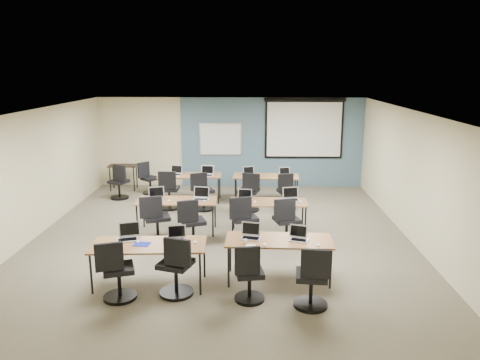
{
  "coord_description": "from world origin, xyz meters",
  "views": [
    {
      "loc": [
        0.65,
        -9.55,
        3.55
      ],
      "look_at": [
        0.39,
        0.4,
        1.16
      ],
      "focal_mm": 35.0,
      "sensor_mm": 36.0,
      "label": 1
    }
  ],
  "objects_px": {
    "laptop_0": "(128,235)",
    "task_chair_5": "(192,226)",
    "training_table_mid_left": "(177,202)",
    "task_chair_4": "(156,223)",
    "laptop_4": "(156,196)",
    "task_chair_9": "(202,194)",
    "training_table_mid_right": "(269,204)",
    "laptop_11": "(285,174)",
    "task_chair_6": "(243,224)",
    "laptop_7": "(291,197)",
    "training_table_back_right": "(266,177)",
    "task_chair_2": "(249,278)",
    "laptop_9": "(207,173)",
    "training_table_front_left": "(149,247)",
    "laptop_1": "(176,237)",
    "laptop_3": "(299,236)",
    "task_chair_1": "(176,271)",
    "spare_chair_b": "(119,185)",
    "training_table_back_left": "(190,177)",
    "task_chair_0": "(117,275)",
    "projector_screen": "(304,125)",
    "task_chair_8": "(169,193)",
    "training_table_front_right": "(279,242)",
    "spare_chair_a": "(148,181)",
    "task_chair_11": "(286,194)",
    "laptop_8": "(176,172)",
    "laptop_6": "(245,198)",
    "laptop_2": "(251,234)",
    "task_chair_3": "(312,282)",
    "whiteboard": "(221,139)",
    "task_chair_7": "(286,225)",
    "utility_table": "(123,169)"
  },
  "relations": [
    {
      "from": "whiteboard",
      "to": "training_table_back_right",
      "type": "distance_m",
      "value": 2.31
    },
    {
      "from": "laptop_9",
      "to": "task_chair_9",
      "type": "distance_m",
      "value": 0.9
    },
    {
      "from": "task_chair_3",
      "to": "laptop_9",
      "type": "height_order",
      "value": "task_chair_3"
    },
    {
      "from": "laptop_3",
      "to": "task_chair_9",
      "type": "xyz_separation_m",
      "value": [
        -2.05,
        3.99,
        -0.37
      ]
    },
    {
      "from": "laptop_2",
      "to": "spare_chair_a",
      "type": "bearing_deg",
      "value": 131.35
    },
    {
      "from": "laptop_3",
      "to": "task_chair_6",
      "type": "xyz_separation_m",
      "value": [
        -0.96,
        1.69,
        -0.36
      ]
    },
    {
      "from": "laptop_2",
      "to": "laptop_4",
      "type": "bearing_deg",
      "value": 144.78
    },
    {
      "from": "task_chair_3",
      "to": "laptop_7",
      "type": "height_order",
      "value": "task_chair_3"
    },
    {
      "from": "task_chair_1",
      "to": "laptop_8",
      "type": "distance_m",
      "value": 5.59
    },
    {
      "from": "training_table_front_left",
      "to": "laptop_1",
      "type": "relative_size",
      "value": 6.12
    },
    {
      "from": "training_table_front_right",
      "to": "task_chair_9",
      "type": "distance_m",
      "value": 4.36
    },
    {
      "from": "task_chair_6",
      "to": "task_chair_5",
      "type": "bearing_deg",
      "value": 169.86
    },
    {
      "from": "laptop_6",
      "to": "task_chair_9",
      "type": "distance_m",
      "value": 1.99
    },
    {
      "from": "laptop_0",
      "to": "laptop_1",
      "type": "bearing_deg",
      "value": -20.35
    },
    {
      "from": "spare_chair_b",
      "to": "training_table_back_left",
      "type": "bearing_deg",
      "value": 22.25
    },
    {
      "from": "laptop_0",
      "to": "task_chair_1",
      "type": "distance_m",
      "value": 1.14
    },
    {
      "from": "whiteboard",
      "to": "task_chair_2",
      "type": "bearing_deg",
      "value": -82.89
    },
    {
      "from": "task_chair_9",
      "to": "task_chair_11",
      "type": "height_order",
      "value": "task_chair_9"
    },
    {
      "from": "training_table_front_left",
      "to": "laptop_1",
      "type": "distance_m",
      "value": 0.48
    },
    {
      "from": "training_table_back_left",
      "to": "laptop_9",
      "type": "relative_size",
      "value": 4.98
    },
    {
      "from": "task_chair_2",
      "to": "spare_chair_a",
      "type": "bearing_deg",
      "value": 105.43
    },
    {
      "from": "laptop_3",
      "to": "task_chair_9",
      "type": "bearing_deg",
      "value": 136.74
    },
    {
      "from": "task_chair_1",
      "to": "task_chair_2",
      "type": "xyz_separation_m",
      "value": [
        1.15,
        -0.16,
        -0.03
      ]
    },
    {
      "from": "training_table_front_right",
      "to": "task_chair_0",
      "type": "bearing_deg",
      "value": -161.09
    },
    {
      "from": "laptop_1",
      "to": "task_chair_1",
      "type": "height_order",
      "value": "task_chair_1"
    },
    {
      "from": "laptop_9",
      "to": "task_chair_2",
      "type": "bearing_deg",
      "value": -72.57
    },
    {
      "from": "task_chair_2",
      "to": "task_chair_4",
      "type": "height_order",
      "value": "task_chair_4"
    },
    {
      "from": "projector_screen",
      "to": "task_chair_8",
      "type": "xyz_separation_m",
      "value": [
        -3.68,
        -2.43,
        -1.46
      ]
    },
    {
      "from": "laptop_8",
      "to": "task_chair_11",
      "type": "distance_m",
      "value": 3.07
    },
    {
      "from": "training_table_front_right",
      "to": "task_chair_8",
      "type": "distance_m",
      "value": 4.83
    },
    {
      "from": "laptop_7",
      "to": "laptop_9",
      "type": "xyz_separation_m",
      "value": [
        -2.06,
        2.37,
        -0.0
      ]
    },
    {
      "from": "task_chair_9",
      "to": "training_table_mid_right",
      "type": "bearing_deg",
      "value": -70.89
    },
    {
      "from": "laptop_4",
      "to": "task_chair_6",
      "type": "bearing_deg",
      "value": -37.6
    },
    {
      "from": "training_table_mid_left",
      "to": "task_chair_4",
      "type": "height_order",
      "value": "task_chair_4"
    },
    {
      "from": "training_table_back_right",
      "to": "task_chair_2",
      "type": "xyz_separation_m",
      "value": [
        -0.42,
        -5.59,
        -0.29
      ]
    },
    {
      "from": "task_chair_6",
      "to": "laptop_7",
      "type": "relative_size",
      "value": 2.9
    },
    {
      "from": "training_table_back_right",
      "to": "laptop_4",
      "type": "distance_m",
      "value": 3.45
    },
    {
      "from": "laptop_0",
      "to": "laptop_4",
      "type": "relative_size",
      "value": 1.03
    },
    {
      "from": "training_table_back_right",
      "to": "task_chair_4",
      "type": "relative_size",
      "value": 1.69
    },
    {
      "from": "laptop_4",
      "to": "task_chair_9",
      "type": "distance_m",
      "value": 1.83
    },
    {
      "from": "training_table_mid_right",
      "to": "training_table_front_right",
      "type": "bearing_deg",
      "value": -87.17
    },
    {
      "from": "task_chair_7",
      "to": "utility_table",
      "type": "xyz_separation_m",
      "value": [
        -4.53,
        4.36,
        0.22
      ]
    },
    {
      "from": "whiteboard",
      "to": "laptop_8",
      "type": "distance_m",
      "value": 2.1
    },
    {
      "from": "training_table_mid_right",
      "to": "laptop_11",
      "type": "relative_size",
      "value": 5.58
    },
    {
      "from": "task_chair_0",
      "to": "projector_screen",
      "type": "bearing_deg",
      "value": 45.0
    },
    {
      "from": "training_table_mid_left",
      "to": "laptop_2",
      "type": "distance_m",
      "value": 2.83
    },
    {
      "from": "laptop_4",
      "to": "task_chair_11",
      "type": "distance_m",
      "value": 3.47
    },
    {
      "from": "laptop_1",
      "to": "task_chair_3",
      "type": "distance_m",
      "value": 2.39
    },
    {
      "from": "laptop_0",
      "to": "task_chair_5",
      "type": "height_order",
      "value": "task_chair_5"
    },
    {
      "from": "training_table_back_right",
      "to": "spare_chair_a",
      "type": "relative_size",
      "value": 1.85
    }
  ]
}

